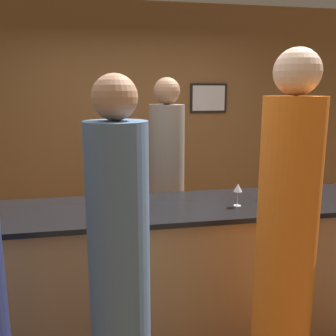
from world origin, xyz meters
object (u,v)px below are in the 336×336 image
Objects in this scene: guest_0 at (285,257)px; wine_bottle_2 at (275,181)px; bartender at (167,195)px; wine_bottle_0 at (292,191)px; guest_1 at (120,280)px.

wine_bottle_2 is (0.36, 0.87, 0.19)m from guest_0.
bartender is 0.96× the size of guest_0.
bartender is 1.16m from wine_bottle_0.
bartender is at bearing 70.64° from guest_1.
guest_1 reaches higher than wine_bottle_0.
guest_0 is at bearing -120.82° from wine_bottle_0.
wine_bottle_2 reaches higher than wine_bottle_0.
guest_0 is 6.55× the size of wine_bottle_2.
wine_bottle_0 is 0.99× the size of wine_bottle_2.
bartender is 0.97m from wine_bottle_2.
wine_bottle_2 is at bearing 34.23° from guest_1.
guest_1 is 1.37m from wine_bottle_0.
bartender is at bearing 103.76° from guest_0.
wine_bottle_2 is (0.73, -0.60, 0.23)m from bartender.
guest_1 is at bearing 177.51° from guest_0.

